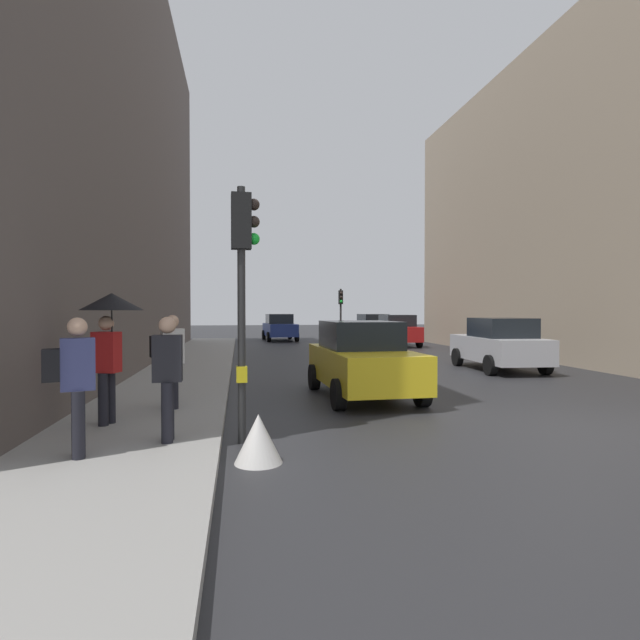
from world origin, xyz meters
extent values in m
plane|color=#28282B|center=(0.00, 0.00, 0.00)|extent=(120.00, 120.00, 0.00)
cube|color=gray|center=(-7.33, 6.00, 0.08)|extent=(2.74, 40.00, 0.16)
cylinder|color=#2D2D2D|center=(0.41, 22.15, 1.66)|extent=(0.12, 0.12, 3.32)
cube|color=black|center=(0.41, 22.15, 2.80)|extent=(0.25, 0.30, 0.84)
cube|color=yellow|center=(0.41, 22.15, 1.05)|extent=(0.20, 0.16, 0.24)
sphere|color=#2D231E|center=(0.41, 21.96, 3.06)|extent=(0.18, 0.18, 0.18)
sphere|color=#2D231E|center=(0.41, 21.96, 2.80)|extent=(0.18, 0.18, 0.18)
sphere|color=green|center=(0.41, 21.96, 2.54)|extent=(0.18, 0.18, 0.18)
cylinder|color=#2D2D2D|center=(-5.66, -0.24, 1.94)|extent=(0.12, 0.12, 3.89)
cube|color=black|center=(-5.66, -0.24, 3.37)|extent=(0.31, 0.25, 0.84)
cube|color=yellow|center=(-5.66, -0.24, 1.05)|extent=(0.17, 0.21, 0.24)
sphere|color=#2D231E|center=(-5.47, -0.23, 3.63)|extent=(0.18, 0.18, 0.18)
sphere|color=#2D231E|center=(-5.47, -0.23, 3.37)|extent=(0.18, 0.18, 0.18)
sphere|color=green|center=(-5.47, -0.23, 3.11)|extent=(0.18, 0.18, 0.18)
cube|color=#BCBCC1|center=(2.93, 7.83, 0.72)|extent=(2.02, 4.29, 0.80)
cube|color=black|center=(2.92, 7.58, 1.44)|extent=(1.70, 2.08, 0.64)
cylinder|color=black|center=(2.11, 9.22, 0.32)|extent=(0.25, 0.65, 0.64)
cylinder|color=black|center=(3.90, 9.13, 0.32)|extent=(0.25, 0.65, 0.64)
cylinder|color=black|center=(1.96, 6.53, 0.32)|extent=(0.25, 0.65, 0.64)
cylinder|color=black|center=(3.76, 6.43, 0.32)|extent=(0.25, 0.65, 0.64)
cube|color=yellow|center=(-2.87, 3.37, 0.72)|extent=(1.95, 4.26, 0.80)
cube|color=black|center=(-2.88, 3.62, 1.44)|extent=(1.67, 2.06, 0.64)
cylinder|color=black|center=(-1.92, 2.06, 0.32)|extent=(0.24, 0.65, 0.64)
cylinder|color=black|center=(-3.72, 1.99, 0.32)|extent=(0.24, 0.65, 0.64)
cylinder|color=black|center=(-2.02, 4.76, 0.32)|extent=(0.24, 0.65, 0.64)
cylinder|color=black|center=(-3.82, 4.69, 0.32)|extent=(0.24, 0.65, 0.64)
cube|color=navy|center=(-3.05, 25.38, 0.72)|extent=(2.08, 4.31, 0.80)
cube|color=black|center=(-3.07, 25.63, 1.44)|extent=(1.73, 2.10, 0.64)
cylinder|color=black|center=(-2.06, 24.09, 0.32)|extent=(0.26, 0.65, 0.64)
cylinder|color=black|center=(-3.86, 23.97, 0.32)|extent=(0.26, 0.65, 0.64)
cylinder|color=black|center=(-2.25, 26.79, 0.32)|extent=(0.26, 0.65, 0.64)
cylinder|color=black|center=(-4.04, 26.67, 0.32)|extent=(0.26, 0.65, 0.64)
cube|color=red|center=(3.00, 19.30, 0.72)|extent=(1.86, 4.22, 0.80)
cube|color=black|center=(2.99, 19.05, 1.44)|extent=(1.63, 2.02, 0.64)
cylinder|color=black|center=(2.11, 20.66, 0.32)|extent=(0.23, 0.64, 0.64)
cylinder|color=black|center=(3.91, 20.64, 0.32)|extent=(0.23, 0.64, 0.64)
cylinder|color=black|center=(2.08, 17.96, 0.32)|extent=(0.23, 0.64, 0.64)
cylinder|color=black|center=(3.88, 17.94, 0.32)|extent=(0.23, 0.64, 0.64)
cube|color=black|center=(3.02, 24.66, 0.72)|extent=(2.06, 4.30, 0.80)
cube|color=black|center=(3.04, 24.41, 1.44)|extent=(1.72, 2.10, 0.64)
cylinder|color=black|center=(2.04, 25.95, 0.32)|extent=(0.26, 0.65, 0.64)
cylinder|color=black|center=(3.84, 26.07, 0.32)|extent=(0.26, 0.65, 0.64)
cylinder|color=black|center=(2.21, 23.26, 0.32)|extent=(0.26, 0.65, 0.64)
cylinder|color=black|center=(4.01, 23.37, 0.32)|extent=(0.26, 0.65, 0.64)
cylinder|color=black|center=(-7.80, 0.76, 0.58)|extent=(0.16, 0.16, 0.85)
cylinder|color=black|center=(-7.87, 0.57, 0.58)|extent=(0.16, 0.16, 0.85)
cube|color=red|center=(-7.83, 0.66, 1.34)|extent=(0.46, 0.38, 0.66)
sphere|color=tan|center=(-7.83, 0.66, 1.81)|extent=(0.24, 0.24, 0.24)
cylinder|color=black|center=(-7.74, 0.63, 1.59)|extent=(0.02, 0.02, 0.90)
cone|color=black|center=(-7.74, 0.63, 2.16)|extent=(1.00, 1.00, 0.28)
cylinder|color=black|center=(-7.75, -1.10, 0.58)|extent=(0.16, 0.16, 0.85)
cylinder|color=black|center=(-7.69, -1.29, 0.58)|extent=(0.16, 0.16, 0.85)
cube|color=navy|center=(-7.72, -1.19, 1.34)|extent=(0.46, 0.37, 0.66)
sphere|color=tan|center=(-7.72, -1.19, 1.81)|extent=(0.24, 0.24, 0.24)
cube|color=black|center=(-8.01, -1.28, 1.34)|extent=(0.28, 0.33, 0.40)
cylinder|color=black|center=(-6.98, 1.99, 0.58)|extent=(0.16, 0.16, 0.85)
cylinder|color=black|center=(-6.92, 1.81, 0.58)|extent=(0.16, 0.16, 0.85)
cube|color=silver|center=(-6.95, 1.90, 1.34)|extent=(0.46, 0.38, 0.66)
sphere|color=tan|center=(-6.95, 1.90, 1.81)|extent=(0.24, 0.24, 0.24)
cube|color=black|center=(-7.23, 1.80, 1.34)|extent=(0.28, 0.33, 0.40)
cylinder|color=black|center=(-6.71, -0.48, 0.58)|extent=(0.16, 0.16, 0.85)
cylinder|color=black|center=(-6.70, -0.68, 0.58)|extent=(0.16, 0.16, 0.85)
cube|color=black|center=(-6.70, -0.58, 1.34)|extent=(0.41, 0.27, 0.66)
sphere|color=tan|center=(-6.70, -0.58, 1.81)|extent=(0.24, 0.24, 0.24)
cone|color=silver|center=(-5.45, -1.29, 0.33)|extent=(0.64, 0.64, 0.65)
camera|label=1|loc=(-5.69, -7.95, 2.02)|focal=28.26mm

